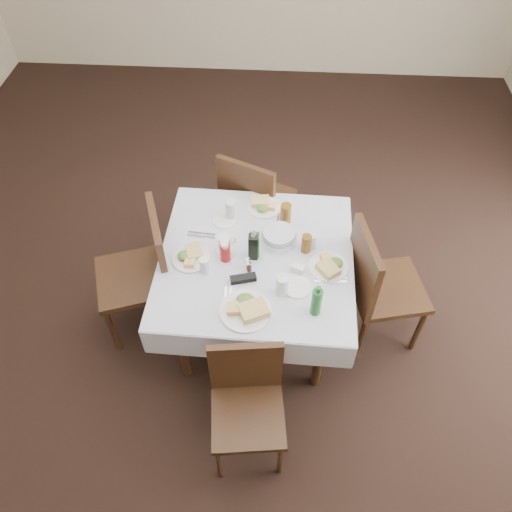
# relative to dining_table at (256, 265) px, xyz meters

# --- Properties ---
(ground_plane) EXTENTS (7.00, 7.00, 0.00)m
(ground_plane) POSITION_rel_dining_table_xyz_m (-0.23, 0.19, -0.67)
(ground_plane) COLOR black
(room_shell) EXTENTS (6.04, 7.04, 2.80)m
(room_shell) POSITION_rel_dining_table_xyz_m (-0.23, 0.19, 1.04)
(room_shell) COLOR beige
(room_shell) RESTS_ON ground
(dining_table) EXTENTS (1.25, 1.25, 0.76)m
(dining_table) POSITION_rel_dining_table_xyz_m (0.00, 0.00, 0.00)
(dining_table) COLOR black
(dining_table) RESTS_ON ground
(chair_north) EXTENTS (0.60, 0.60, 0.97)m
(chair_north) POSITION_rel_dining_table_xyz_m (-0.07, 0.76, -0.12)
(chair_north) COLOR black
(chair_north) RESTS_ON ground
(chair_south) EXTENTS (0.46, 0.46, 0.87)m
(chair_south) POSITION_rel_dining_table_xyz_m (-0.00, -0.81, -0.18)
(chair_south) COLOR black
(chair_south) RESTS_ON ground
(chair_east) EXTENTS (0.56, 0.56, 0.99)m
(chair_east) POSITION_rel_dining_table_xyz_m (0.79, -0.00, -0.11)
(chair_east) COLOR black
(chair_east) RESTS_ON ground
(chair_west) EXTENTS (0.61, 0.61, 1.01)m
(chair_west) POSITION_rel_dining_table_xyz_m (-0.74, 0.02, -0.10)
(chair_west) COLOR black
(chair_west) RESTS_ON ground
(meal_north) EXTENTS (0.24, 0.24, 0.05)m
(meal_north) POSITION_rel_dining_table_xyz_m (0.02, 0.45, 0.11)
(meal_north) COLOR white
(meal_north) RESTS_ON dining_table
(meal_south) EXTENTS (0.30, 0.30, 0.07)m
(meal_south) POSITION_rel_dining_table_xyz_m (-0.03, -0.42, 0.11)
(meal_south) COLOR white
(meal_south) RESTS_ON dining_table
(meal_east) EXTENTS (0.25, 0.25, 0.05)m
(meal_east) POSITION_rel_dining_table_xyz_m (0.46, -0.06, 0.11)
(meal_east) COLOR white
(meal_east) RESTS_ON dining_table
(meal_west) EXTENTS (0.24, 0.24, 0.05)m
(meal_west) POSITION_rel_dining_table_xyz_m (-0.41, -0.04, 0.11)
(meal_west) COLOR white
(meal_west) RESTS_ON dining_table
(side_plate_a) EXTENTS (0.16, 0.16, 0.01)m
(side_plate_a) POSITION_rel_dining_table_xyz_m (-0.24, 0.30, 0.09)
(side_plate_a) COLOR white
(side_plate_a) RESTS_ON dining_table
(side_plate_b) EXTENTS (0.17, 0.17, 0.01)m
(side_plate_b) POSITION_rel_dining_table_xyz_m (0.26, -0.23, 0.09)
(side_plate_b) COLOR white
(side_plate_b) RESTS_ON dining_table
(water_n) EXTENTS (0.08, 0.08, 0.14)m
(water_n) POSITION_rel_dining_table_xyz_m (-0.19, 0.34, 0.16)
(water_n) COLOR silver
(water_n) RESTS_ON dining_table
(water_s) EXTENTS (0.07, 0.07, 0.14)m
(water_s) POSITION_rel_dining_table_xyz_m (0.17, -0.27, 0.16)
(water_s) COLOR silver
(water_s) RESTS_ON dining_table
(water_e) EXTENTS (0.06, 0.06, 0.11)m
(water_e) POSITION_rel_dining_table_xyz_m (0.34, 0.10, 0.14)
(water_e) COLOR silver
(water_e) RESTS_ON dining_table
(water_w) EXTENTS (0.06, 0.06, 0.11)m
(water_w) POSITION_rel_dining_table_xyz_m (-0.31, -0.14, 0.14)
(water_w) COLOR silver
(water_w) RESTS_ON dining_table
(iced_tea_a) EXTENTS (0.07, 0.07, 0.15)m
(iced_tea_a) POSITION_rel_dining_table_xyz_m (0.17, 0.32, 0.16)
(iced_tea_a) COLOR brown
(iced_tea_a) RESTS_ON dining_table
(iced_tea_b) EXTENTS (0.06, 0.06, 0.13)m
(iced_tea_b) POSITION_rel_dining_table_xyz_m (0.31, 0.07, 0.15)
(iced_tea_b) COLOR brown
(iced_tea_b) RESTS_ON dining_table
(bread_basket) EXTENTS (0.23, 0.23, 0.08)m
(bread_basket) POSITION_rel_dining_table_xyz_m (0.14, 0.15, 0.12)
(bread_basket) COLOR silver
(bread_basket) RESTS_ON dining_table
(oil_cruet_dark) EXTENTS (0.06, 0.06, 0.24)m
(oil_cruet_dark) POSITION_rel_dining_table_xyz_m (-0.02, -0.00, 0.19)
(oil_cruet_dark) COLOR black
(oil_cruet_dark) RESTS_ON dining_table
(oil_cruet_green) EXTENTS (0.06, 0.06, 0.24)m
(oil_cruet_green) POSITION_rel_dining_table_xyz_m (-0.01, 0.01, 0.19)
(oil_cruet_green) COLOR #1D6525
(oil_cruet_green) RESTS_ON dining_table
(ketchup_bottle) EXTENTS (0.07, 0.07, 0.14)m
(ketchup_bottle) POSITION_rel_dining_table_xyz_m (-0.19, -0.03, 0.15)
(ketchup_bottle) COLOR #A31313
(ketchup_bottle) RESTS_ON dining_table
(salt_shaker) EXTENTS (0.03, 0.03, 0.07)m
(salt_shaker) POSITION_rel_dining_table_xyz_m (-0.04, -0.08, 0.12)
(salt_shaker) COLOR white
(salt_shaker) RESTS_ON dining_table
(pepper_shaker) EXTENTS (0.03, 0.03, 0.07)m
(pepper_shaker) POSITION_rel_dining_table_xyz_m (-0.04, -0.11, 0.12)
(pepper_shaker) COLOR #422A1A
(pepper_shaker) RESTS_ON dining_table
(coffee_mug) EXTENTS (0.14, 0.14, 0.10)m
(coffee_mug) POSITION_rel_dining_table_xyz_m (-0.20, 0.06, 0.13)
(coffee_mug) COLOR white
(coffee_mug) RESTS_ON dining_table
(sunglasses) EXTENTS (0.17, 0.09, 0.03)m
(sunglasses) POSITION_rel_dining_table_xyz_m (-0.07, -0.19, 0.10)
(sunglasses) COLOR black
(sunglasses) RESTS_ON dining_table
(green_bottle) EXTENTS (0.06, 0.06, 0.23)m
(green_bottle) POSITION_rel_dining_table_xyz_m (0.37, -0.40, 0.19)
(green_bottle) COLOR #1D6525
(green_bottle) RESTS_ON dining_table
(sugar_caddy) EXTENTS (0.09, 0.07, 0.04)m
(sugar_caddy) POSITION_rel_dining_table_xyz_m (0.26, -0.10, 0.11)
(sugar_caddy) COLOR white
(sugar_caddy) RESTS_ON dining_table
(cutlery_n) EXTENTS (0.05, 0.18, 0.01)m
(cutlery_n) POSITION_rel_dining_table_xyz_m (0.14, 0.40, 0.09)
(cutlery_n) COLOR silver
(cutlery_n) RESTS_ON dining_table
(cutlery_s) EXTENTS (0.05, 0.18, 0.01)m
(cutlery_s) POSITION_rel_dining_table_xyz_m (-0.15, -0.35, 0.09)
(cutlery_s) COLOR silver
(cutlery_s) RESTS_ON dining_table
(cutlery_e) EXTENTS (0.20, 0.06, 0.01)m
(cutlery_e) POSITION_rel_dining_table_xyz_m (0.46, -0.16, 0.09)
(cutlery_e) COLOR silver
(cutlery_e) RESTS_ON dining_table
(cutlery_w) EXTENTS (0.19, 0.06, 0.01)m
(cutlery_w) POSITION_rel_dining_table_xyz_m (-0.37, 0.16, 0.09)
(cutlery_w) COLOR silver
(cutlery_w) RESTS_ON dining_table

